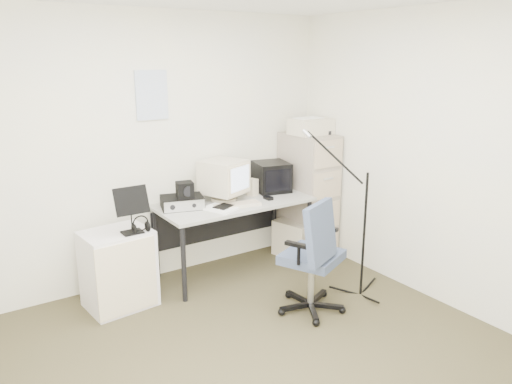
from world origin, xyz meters
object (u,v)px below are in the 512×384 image
office_chair (312,255)px  side_cart (118,269)px  desk (235,237)px  filing_cabinet (308,194)px

office_chair → side_cart: (-1.32, 0.98, -0.17)m
desk → side_cart: desk is taller
filing_cabinet → desk: 0.99m
filing_cabinet → office_chair: filing_cabinet is taller
filing_cabinet → side_cart: size_ratio=1.93×
filing_cabinet → side_cart: (-2.15, -0.08, -0.31)m
filing_cabinet → desk: size_ratio=0.87×
office_chair → side_cart: 1.65m
desk → side_cart: bearing=-177.4°
filing_cabinet → side_cart: filing_cabinet is taller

